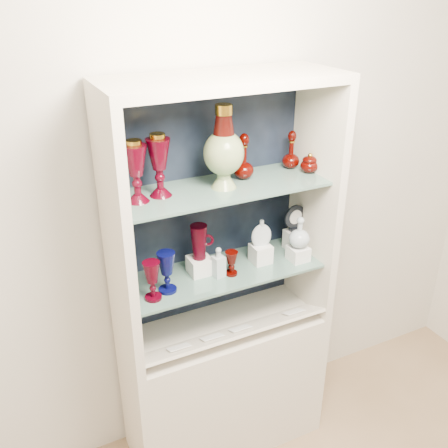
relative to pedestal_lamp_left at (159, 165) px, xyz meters
name	(u,v)px	position (x,y,z in m)	size (l,w,h in m)	color
wall_back	(203,186)	(0.27, 0.18, -0.20)	(3.50, 0.02, 2.80)	silver
cabinet_base	(224,383)	(0.27, -0.04, -1.23)	(1.00, 0.40, 0.75)	beige
cabinet_back_panel	(206,203)	(0.27, 0.15, -0.28)	(0.98, 0.02, 1.15)	black
cabinet_side_left	(117,241)	(-0.21, -0.04, -0.28)	(0.04, 0.40, 1.15)	beige
cabinet_side_right	(314,200)	(0.75, -0.04, -0.28)	(0.04, 0.40, 1.15)	beige
cabinet_top_cap	(224,80)	(0.27, -0.04, 0.32)	(1.00, 0.40, 0.04)	beige
shelf_lower	(222,271)	(0.27, -0.02, -0.56)	(0.92, 0.34, 0.01)	slate
shelf_upper	(222,188)	(0.27, -0.02, -0.14)	(0.92, 0.34, 0.01)	slate
label_ledge	(234,333)	(0.27, -0.15, -0.82)	(0.92, 0.18, 0.01)	beige
label_card_0	(240,328)	(0.30, -0.15, -0.81)	(0.10, 0.07, 0.00)	white
label_card_1	(293,312)	(0.60, -0.15, -0.81)	(0.10, 0.07, 0.00)	white
label_card_2	(179,347)	(-0.01, -0.15, -0.81)	(0.10, 0.07, 0.00)	white
label_card_3	(212,337)	(0.15, -0.15, -0.81)	(0.10, 0.07, 0.00)	white
pedestal_lamp_left	(159,165)	(0.00, 0.00, 0.00)	(0.10, 0.10, 0.26)	#3F010E
pedestal_lamp_right	(136,172)	(-0.10, -0.02, 0.00)	(0.10, 0.10, 0.25)	#3F010E
enamel_urn	(224,147)	(0.27, -0.03, 0.05)	(0.17, 0.17, 0.35)	#0B491A
ruby_decanter_a	(244,154)	(0.40, 0.02, -0.01)	(0.09, 0.09, 0.23)	#3B0501
ruby_decanter_b	(291,149)	(0.66, 0.05, -0.03)	(0.08, 0.08, 0.19)	#3B0501
lidded_bowl	(310,163)	(0.71, -0.04, -0.08)	(0.08, 0.08, 0.09)	#3B0501
cobalt_goblet	(167,272)	(-0.02, -0.07, -0.46)	(0.08, 0.08, 0.19)	#050743
ruby_goblet_tall	(152,281)	(-0.09, -0.10, -0.46)	(0.07, 0.07, 0.18)	#3F010E
ruby_goblet_small	(231,263)	(0.29, -0.07, -0.49)	(0.06, 0.06, 0.12)	#3B0501
riser_ruby_pitcher	(200,265)	(0.17, 0.00, -0.51)	(0.10, 0.10, 0.08)	silver
ruby_pitcher	(199,242)	(0.17, 0.00, -0.39)	(0.12, 0.08, 0.16)	#3F010E
clear_square_bottle	(219,262)	(0.23, -0.06, -0.48)	(0.05, 0.05, 0.15)	#99A9B1
riser_flat_flask	(261,253)	(0.47, -0.03, -0.51)	(0.09, 0.09, 0.09)	silver
flat_flask	(261,233)	(0.47, -0.03, -0.39)	(0.10, 0.04, 0.13)	silver
riser_clear_round_decanter	(298,253)	(0.64, -0.09, -0.52)	(0.09, 0.09, 0.07)	silver
clear_round_decanter	(300,233)	(0.64, -0.09, -0.41)	(0.10, 0.10, 0.15)	#99A9B1
riser_cameo_medallion	(293,240)	(0.68, 0.01, -0.50)	(0.08, 0.08, 0.10)	silver
cameo_medallion	(295,218)	(0.68, 0.01, -0.38)	(0.12, 0.04, 0.14)	black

